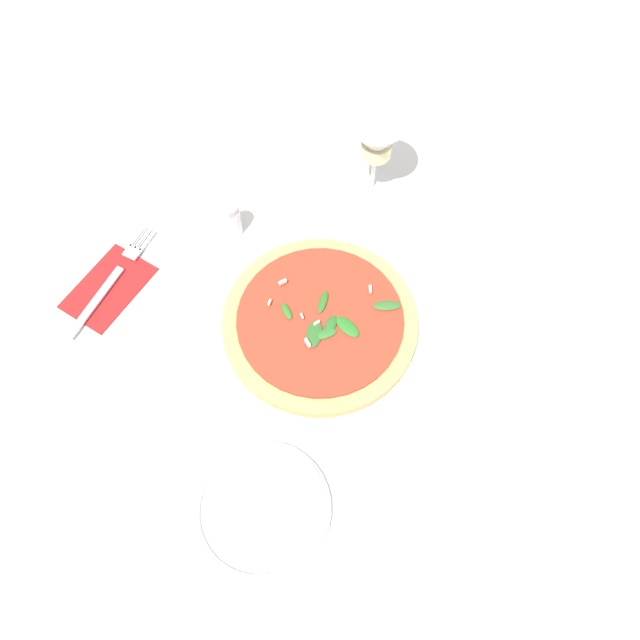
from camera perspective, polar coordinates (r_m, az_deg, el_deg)
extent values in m
plane|color=silver|center=(0.95, -0.98, 1.12)|extent=(6.00, 6.00, 0.00)
cylinder|color=white|center=(0.93, 0.00, -0.67)|extent=(0.31, 0.31, 0.01)
cylinder|color=tan|center=(0.92, 0.00, -0.26)|extent=(0.29, 0.29, 0.02)
cylinder|color=#B73823|center=(0.91, 0.00, 0.09)|extent=(0.24, 0.24, 0.01)
ellipsoid|color=#2D6227|center=(0.89, -0.53, -1.28)|extent=(0.05, 0.03, 0.01)
ellipsoid|color=#2F722C|center=(0.89, 0.41, -1.30)|extent=(0.04, 0.04, 0.01)
ellipsoid|color=#307224|center=(0.91, -3.06, 0.81)|extent=(0.03, 0.03, 0.01)
ellipsoid|color=#35682B|center=(0.92, 6.15, 1.32)|extent=(0.03, 0.04, 0.01)
ellipsoid|color=#2A7426|center=(0.90, 2.53, -0.61)|extent=(0.03, 0.05, 0.01)
ellipsoid|color=#2A6528|center=(0.90, 0.99, -0.42)|extent=(0.03, 0.02, 0.01)
ellipsoid|color=#2D6A24|center=(0.91, 0.17, 1.48)|extent=(0.04, 0.02, 0.01)
cube|color=#EFE5C6|center=(0.92, 4.62, 2.82)|extent=(0.01, 0.01, 0.01)
cube|color=#EFE5C6|center=(0.89, -0.29, -0.28)|extent=(0.01, 0.01, 0.01)
cube|color=#EFE5C6|center=(0.90, -1.66, 0.35)|extent=(0.01, 0.01, 0.00)
cube|color=#EFE5C6|center=(0.91, -4.63, 1.61)|extent=(0.01, 0.00, 0.00)
cube|color=#EFE5C6|center=(0.92, -3.52, 3.34)|extent=(0.01, 0.01, 0.01)
cube|color=#EFE5C6|center=(0.88, -1.14, -2.12)|extent=(0.01, 0.01, 0.01)
cylinder|color=white|center=(1.09, 4.75, 12.13)|extent=(0.07, 0.07, 0.00)
cylinder|color=white|center=(1.06, 4.91, 13.44)|extent=(0.01, 0.01, 0.07)
cone|color=white|center=(1.00, 5.24, 16.14)|extent=(0.09, 0.09, 0.07)
cylinder|color=beige|center=(1.02, 5.14, 15.38)|extent=(0.05, 0.05, 0.03)
cube|color=#B21E1E|center=(1.02, -18.78, 2.85)|extent=(0.14, 0.10, 0.01)
cube|color=silver|center=(1.01, -19.86, 1.55)|extent=(0.14, 0.01, 0.00)
cube|color=silver|center=(1.04, -16.78, 5.94)|extent=(0.02, 0.02, 0.00)
cube|color=silver|center=(1.04, -15.52, 6.99)|extent=(0.04, 0.00, 0.00)
cube|color=silver|center=(1.05, -15.93, 7.15)|extent=(0.04, 0.00, 0.00)
cube|color=silver|center=(1.05, -16.33, 7.31)|extent=(0.04, 0.00, 0.00)
cylinder|color=white|center=(0.85, -5.34, -16.87)|extent=(0.18, 0.18, 0.01)
torus|color=white|center=(0.84, -5.39, -16.77)|extent=(0.17, 0.17, 0.01)
cylinder|color=silver|center=(1.01, -8.11, 8.91)|extent=(0.03, 0.03, 0.06)
cylinder|color=#B7B7BF|center=(0.99, -8.36, 10.05)|extent=(0.03, 0.03, 0.01)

